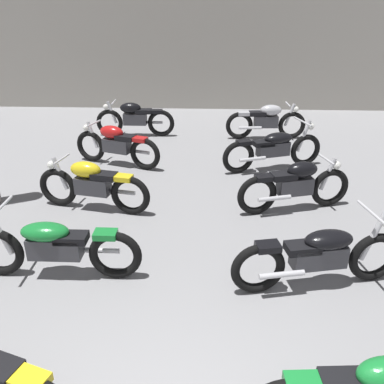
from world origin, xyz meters
TOP-DOWN VIEW (x-y plane):
  - back_wall at (0.00, 11.75)m, footprint 13.19×0.24m
  - motorcycle_left_row_1 at (-1.66, 2.95)m, footprint 2.17×0.68m
  - motorcycle_left_row_2 at (-1.66, 4.79)m, footprint 1.95×0.59m
  - motorcycle_left_row_3 at (-1.67, 6.80)m, footprint 1.90×0.78m
  - motorcycle_left_row_4 at (-1.63, 8.82)m, footprint 1.97×0.48m
  - motorcycle_right_row_1 at (1.60, 2.89)m, footprint 2.15×0.78m
  - motorcycle_right_row_2 at (1.67, 4.92)m, footprint 1.93×0.71m
  - motorcycle_right_row_3 at (1.56, 6.73)m, footprint 2.09×0.93m
  - motorcycle_right_row_4 at (1.64, 8.73)m, footprint 1.97×0.48m

SIDE VIEW (x-z plane):
  - motorcycle_left_row_1 at x=-1.66m, z-range -0.04..0.94m
  - motorcycle_right_row_1 at x=1.60m, z-range -0.04..0.94m
  - motorcycle_right_row_3 at x=1.56m, z-range -0.04..0.94m
  - motorcycle_left_row_2 at x=-1.66m, z-range 0.02..0.90m
  - motorcycle_left_row_3 at x=-1.67m, z-range 0.02..0.90m
  - motorcycle_left_row_4 at x=-1.63m, z-range 0.02..0.90m
  - motorcycle_right_row_2 at x=1.67m, z-range 0.02..0.90m
  - motorcycle_right_row_4 at x=1.64m, z-range 0.02..0.90m
  - back_wall at x=0.00m, z-range 0.00..3.60m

